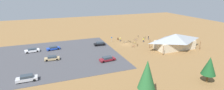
# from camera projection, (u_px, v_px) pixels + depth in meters

# --- Properties ---
(ground) EXTENTS (160.00, 160.00, 0.00)m
(ground) POSITION_uv_depth(u_px,v_px,m) (126.00, 44.00, 69.58)
(ground) COLOR olive
(ground) RESTS_ON ground
(parking_lot_asphalt) EXTENTS (39.47, 34.96, 0.05)m
(parking_lot_asphalt) POSITION_uv_depth(u_px,v_px,m) (56.00, 56.00, 57.03)
(parking_lot_asphalt) COLOR #424247
(parking_lot_asphalt) RESTS_ON ground
(bike_pavilion) EXTENTS (15.99, 8.27, 5.58)m
(bike_pavilion) POSITION_uv_depth(u_px,v_px,m) (175.00, 41.00, 63.44)
(bike_pavilion) COLOR beige
(bike_pavilion) RESTS_ON ground
(trash_bin) EXTENTS (0.60, 0.60, 0.90)m
(trash_bin) POSITION_uv_depth(u_px,v_px,m) (118.00, 39.00, 75.66)
(trash_bin) COLOR brown
(trash_bin) RESTS_ON ground
(lot_sign) EXTENTS (0.56, 0.08, 2.20)m
(lot_sign) POSITION_uv_depth(u_px,v_px,m) (112.00, 39.00, 72.17)
(lot_sign) COLOR #99999E
(lot_sign) RESTS_ON ground
(pine_west) EXTENTS (3.20, 3.20, 6.19)m
(pine_west) POSITION_uv_depth(u_px,v_px,m) (209.00, 66.00, 39.98)
(pine_west) COLOR brown
(pine_west) RESTS_ON ground
(pine_mideast) EXTENTS (3.51, 3.51, 7.83)m
(pine_mideast) POSITION_uv_depth(u_px,v_px,m) (147.00, 75.00, 34.06)
(pine_mideast) COLOR brown
(pine_mideast) RESTS_ON ground
(bicycle_purple_trailside) EXTENTS (1.76, 0.56, 0.79)m
(bicycle_purple_trailside) POSITION_uv_depth(u_px,v_px,m) (136.00, 40.00, 74.87)
(bicycle_purple_trailside) COLOR black
(bicycle_purple_trailside) RESTS_ON ground
(bicycle_silver_mid_cluster) EXTENTS (1.72, 0.48, 0.85)m
(bicycle_silver_mid_cluster) POSITION_uv_depth(u_px,v_px,m) (125.00, 42.00, 71.12)
(bicycle_silver_mid_cluster) COLOR black
(bicycle_silver_mid_cluster) RESTS_ON ground
(bicycle_red_yard_front) EXTENTS (1.64, 0.66, 0.80)m
(bicycle_red_yard_front) POSITION_uv_depth(u_px,v_px,m) (133.00, 46.00, 65.96)
(bicycle_red_yard_front) COLOR black
(bicycle_red_yard_front) RESTS_ON ground
(bicycle_white_edge_north) EXTENTS (1.01, 1.32, 0.75)m
(bicycle_white_edge_north) POSITION_uv_depth(u_px,v_px,m) (138.00, 36.00, 80.23)
(bicycle_white_edge_north) COLOR black
(bicycle_white_edge_north) RESTS_ON ground
(bicycle_yellow_lone_west) EXTENTS (1.82, 0.48, 0.90)m
(bicycle_yellow_lone_west) POSITION_uv_depth(u_px,v_px,m) (135.00, 43.00, 70.24)
(bicycle_yellow_lone_west) COLOR black
(bicycle_yellow_lone_west) RESTS_ON ground
(bicycle_green_back_row) EXTENTS (1.75, 0.61, 0.88)m
(bicycle_green_back_row) POSITION_uv_depth(u_px,v_px,m) (144.00, 38.00, 77.45)
(bicycle_green_back_row) COLOR black
(bicycle_green_back_row) RESTS_ON ground
(bicycle_orange_yard_right) EXTENTS (1.19, 1.31, 0.81)m
(bicycle_orange_yard_right) POSITION_uv_depth(u_px,v_px,m) (137.00, 45.00, 67.61)
(bicycle_orange_yard_right) COLOR black
(bicycle_orange_yard_right) RESTS_ON ground
(bicycle_black_near_sign) EXTENTS (1.16, 1.45, 0.90)m
(bicycle_black_near_sign) POSITION_uv_depth(u_px,v_px,m) (130.00, 41.00, 71.99)
(bicycle_black_near_sign) COLOR black
(bicycle_black_near_sign) RESTS_ON ground
(car_tan_end_stall) EXTENTS (4.48, 2.06, 1.33)m
(car_tan_end_stall) POSITION_uv_depth(u_px,v_px,m) (52.00, 58.00, 53.69)
(car_tan_end_stall) COLOR tan
(car_tan_end_stall) RESTS_ON parking_lot_asphalt
(car_maroon_by_curb) EXTENTS (4.90, 2.36, 1.36)m
(car_maroon_by_curb) POSITION_uv_depth(u_px,v_px,m) (107.00, 59.00, 53.04)
(car_maroon_by_curb) COLOR maroon
(car_maroon_by_curb) RESTS_ON parking_lot_asphalt
(car_white_inner_stall) EXTENTS (4.82, 2.22, 1.34)m
(car_white_inner_stall) POSITION_uv_depth(u_px,v_px,m) (32.00, 50.00, 60.50)
(car_white_inner_stall) COLOR white
(car_white_inner_stall) RESTS_ON parking_lot_asphalt
(car_black_mid_lot) EXTENTS (4.29, 2.07, 1.42)m
(car_black_mid_lot) POSITION_uv_depth(u_px,v_px,m) (100.00, 44.00, 67.88)
(car_black_mid_lot) COLOR black
(car_black_mid_lot) RESTS_ON parking_lot_asphalt
(car_blue_near_entry) EXTENTS (4.72, 2.57, 1.26)m
(car_blue_near_entry) POSITION_uv_depth(u_px,v_px,m) (53.00, 48.00, 62.92)
(car_blue_near_entry) COLOR #1E42B2
(car_blue_near_entry) RESTS_ON parking_lot_asphalt
(car_silver_far_end) EXTENTS (4.71, 1.84, 1.49)m
(car_silver_far_end) POSITION_uv_depth(u_px,v_px,m) (27.00, 78.00, 41.35)
(car_silver_far_end) COLOR #BCBCC1
(car_silver_far_end) RESTS_ON parking_lot_asphalt
(visitor_near_lot) EXTENTS (0.39, 0.40, 1.66)m
(visitor_near_lot) POSITION_uv_depth(u_px,v_px,m) (148.00, 37.00, 76.36)
(visitor_near_lot) COLOR #2D3347
(visitor_near_lot) RESTS_ON ground
(visitor_at_bikes) EXTENTS (0.36, 0.36, 1.69)m
(visitor_at_bikes) POSITION_uv_depth(u_px,v_px,m) (120.00, 39.00, 73.56)
(visitor_at_bikes) COLOR #2D3347
(visitor_at_bikes) RESTS_ON ground
(visitor_by_pavilion) EXTENTS (0.36, 0.36, 1.74)m
(visitor_by_pavilion) POSITION_uv_depth(u_px,v_px,m) (143.00, 40.00, 72.59)
(visitor_by_pavilion) COLOR #2D3347
(visitor_by_pavilion) RESTS_ON ground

